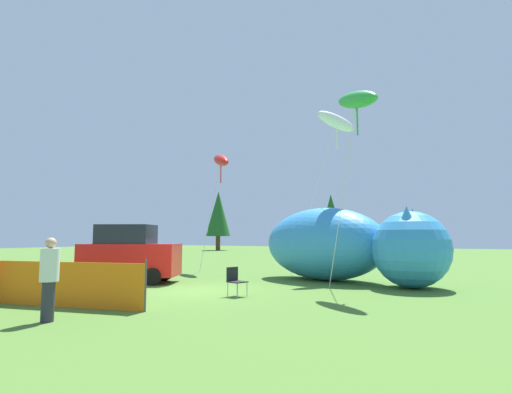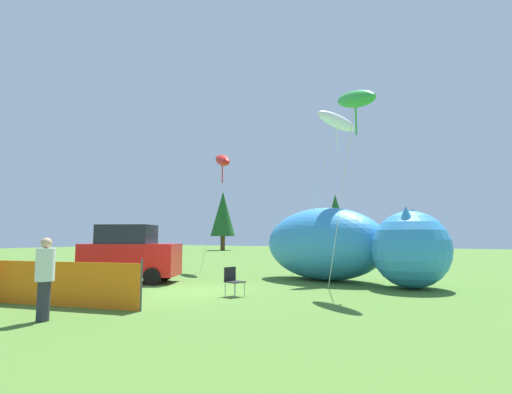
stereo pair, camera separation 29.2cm
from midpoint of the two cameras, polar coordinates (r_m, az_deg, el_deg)
ground_plane at (r=14.28m, az=-8.39°, el=-13.13°), size 120.00×120.00×0.00m
parked_car at (r=17.28m, az=-17.09°, el=-7.85°), size 4.20×3.23×2.35m
folding_chair at (r=12.87m, az=-2.68°, el=-11.62°), size 0.61×0.61×0.90m
inflatable_cat at (r=17.10m, az=12.78°, el=-6.98°), size 8.37×4.73×3.12m
safety_fence at (r=12.75m, az=-28.56°, el=-10.71°), size 6.66×1.61×1.30m
spectator_in_grey_shirt at (r=10.16m, az=-27.21°, el=-9.91°), size 0.40×0.40×1.84m
kite_green_fish at (r=15.05m, az=14.57°, el=13.31°), size 2.49×2.18×7.42m
kite_red_lizard at (r=22.67m, az=-4.45°, el=5.21°), size 2.30×2.41×6.86m
kite_white_ghost at (r=19.34m, az=11.89°, el=10.48°), size 3.47×2.28×7.83m
horizon_tree_east at (r=47.64m, az=11.47°, el=-2.77°), size 2.88×2.88×6.87m
horizon_tree_west at (r=56.43m, az=-4.60°, el=-2.43°), size 3.47×3.47×8.27m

